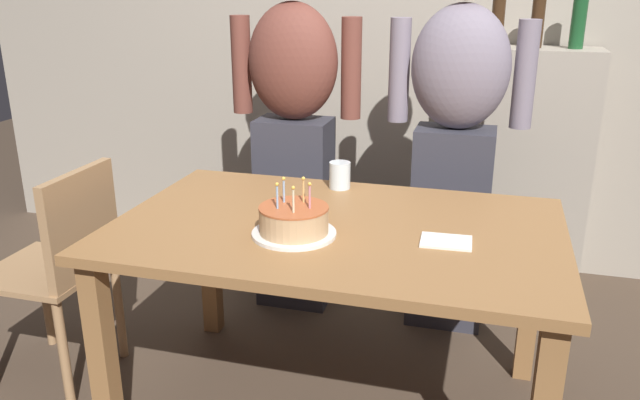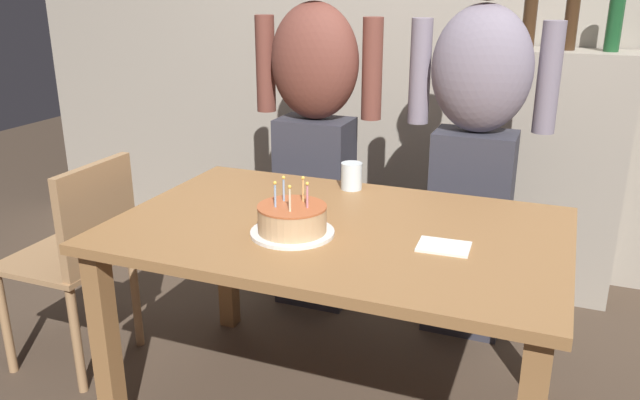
% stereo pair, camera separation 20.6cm
% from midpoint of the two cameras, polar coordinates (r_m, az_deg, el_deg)
% --- Properties ---
extents(back_wall, '(5.20, 0.10, 2.60)m').
position_cam_midpoint_polar(back_wall, '(3.50, 12.55, 15.09)').
color(back_wall, '#9E9384').
rests_on(back_wall, ground_plane).
extents(dining_table, '(1.50, 0.96, 0.74)m').
position_cam_midpoint_polar(dining_table, '(2.17, 4.32, -4.69)').
color(dining_table, olive).
rests_on(dining_table, ground_plane).
extents(birthday_cake, '(0.27, 0.27, 0.18)m').
position_cam_midpoint_polar(birthday_cake, '(2.03, 0.38, -1.92)').
color(birthday_cake, white).
rests_on(birthday_cake, dining_table).
extents(water_glass_near, '(0.08, 0.08, 0.11)m').
position_cam_midpoint_polar(water_glass_near, '(2.49, 5.24, 2.14)').
color(water_glass_near, silver).
rests_on(water_glass_near, dining_table).
extents(napkin_stack, '(0.16, 0.13, 0.01)m').
position_cam_midpoint_polar(napkin_stack, '(2.00, 14.03, -4.17)').
color(napkin_stack, white).
rests_on(napkin_stack, dining_table).
extents(person_man_bearded, '(0.61, 0.27, 1.66)m').
position_cam_midpoint_polar(person_man_bearded, '(2.93, 1.55, 6.43)').
color(person_man_bearded, '#33333D').
rests_on(person_man_bearded, ground_plane).
extents(person_woman_cardigan, '(0.61, 0.27, 1.66)m').
position_cam_midpoint_polar(person_woman_cardigan, '(2.78, 15.96, 4.97)').
color(person_woman_cardigan, '#33333D').
rests_on(person_woman_cardigan, ground_plane).
extents(dining_chair, '(0.42, 0.42, 0.87)m').
position_cam_midpoint_polar(dining_chair, '(2.64, -18.63, -4.25)').
color(dining_chair, '#A37A51').
rests_on(dining_chair, ground_plane).
extents(shelf_cabinet, '(0.64, 0.30, 1.47)m').
position_cam_midpoint_polar(shelf_cabinet, '(3.35, 21.89, 2.12)').
color(shelf_cabinet, '#9E9384').
rests_on(shelf_cabinet, ground_plane).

